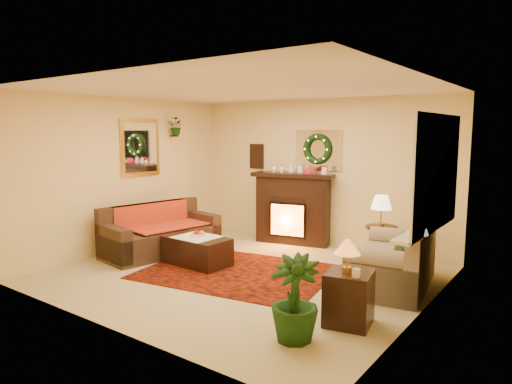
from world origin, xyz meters
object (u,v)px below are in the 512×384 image
Objects in this scene: sofa at (161,228)px; coffee_table at (197,251)px; loveseat at (392,255)px; end_table_square at (349,300)px; fireplace at (294,213)px; side_table_round at (381,245)px.

sofa reaches higher than coffee_table.
end_table_square is (0.05, -1.44, -0.15)m from loveseat.
fireplace is at bearing 130.58° from end_table_square.
fireplace is at bearing 165.06° from side_table_round.
end_table_square is at bearing -61.82° from fireplace.
fireplace is 2.64m from loveseat.
sofa is 3.09× the size of side_table_round.
fireplace reaches higher than sofa.
loveseat reaches higher than coffee_table.
coffee_table is at bearing 166.84° from end_table_square.
end_table_square is at bearing -11.32° from coffee_table.
fireplace is at bearing 142.57° from loveseat.
loveseat is at bearing 91.90° from end_table_square.
coffee_table is (0.93, -0.13, -0.22)m from sofa.
loveseat is 2.69× the size of end_table_square.
side_table_round is at bearing -27.33° from fireplace.
coffee_table is at bearing 1.38° from sofa.
fireplace is 2.15× the size of side_table_round.
fireplace is 2.34× the size of end_table_square.
loveseat is (2.29, -1.29, -0.13)m from fireplace.
end_table_square is at bearing -2.51° from sofa.
side_table_round reaches higher than coffee_table.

